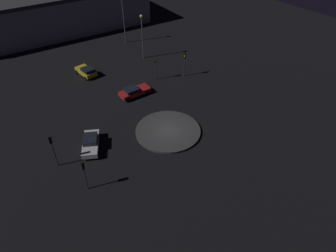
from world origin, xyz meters
name	(u,v)px	position (x,y,z in m)	size (l,w,h in m)	color
ground_plane	(168,132)	(0.00, 0.00, 0.00)	(113.05, 113.05, 0.00)	black
roundabout_island	(168,131)	(0.00, 0.00, 0.15)	(8.26, 8.26, 0.29)	#383838
car_silver	(91,143)	(3.13, 9.08, 0.77)	(4.81, 3.78, 1.48)	silver
car_red	(134,91)	(9.67, -1.00, 0.74)	(2.21, 4.63, 1.41)	red
car_yellow	(86,71)	(19.56, 1.99, 0.76)	(4.18, 2.39, 1.48)	gold
traffic_light_north	(52,146)	(2.67, 13.34, 3.04)	(0.34, 0.38, 4.28)	#2D2D2D
traffic_light_north_near	(84,170)	(-2.34, 12.09, 2.75)	(0.34, 0.38, 3.85)	#2D2D2D
traffic_light_southeast	(155,64)	(11.63, -6.30, 2.80)	(0.40, 0.37, 3.92)	#2D2D2D
traffic_light_southeast_near	(185,60)	(9.74, -10.62, 2.88)	(0.38, 0.39, 4.05)	#2D2D2D
streetlamp_east	(123,13)	(27.11, -9.88, 5.83)	(0.58, 0.58, 8.54)	#4C4C51
streetlamp_southeast	(142,30)	(19.29, -8.96, 5.14)	(0.53, 0.53, 7.75)	#4C4C51
store_building	(52,10)	(42.50, -1.50, 3.90)	(18.32, 39.13, 7.81)	#8C939E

